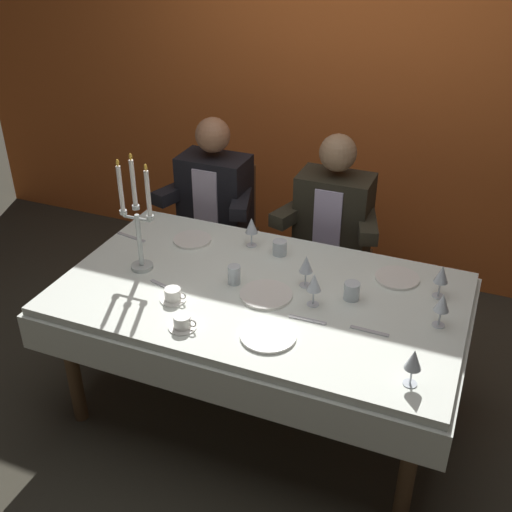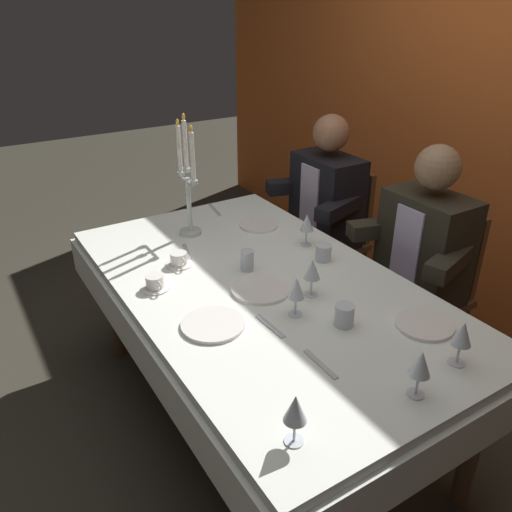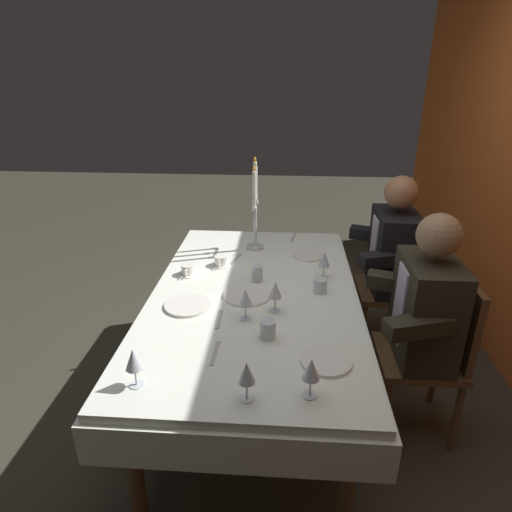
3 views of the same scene
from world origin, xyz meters
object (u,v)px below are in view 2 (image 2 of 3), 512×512
wine_glass_3 (296,289)px  wine_glass_5 (312,271)px  dining_table (262,307)px  dinner_plate_2 (213,324)px  dinner_plate_1 (261,289)px  water_tumbler_0 (344,315)px  candelabra (188,187)px  wine_glass_2 (307,223)px  water_tumbler_1 (247,260)px  dinner_plate_0 (424,324)px  coffee_cup_0 (179,260)px  dinner_plate_3 (259,225)px  wine_glass_0 (295,410)px  coffee_cup_1 (155,283)px  wine_glass_1 (421,365)px  seated_diner_1 (426,246)px  wine_glass_4 (462,335)px  seated_diner_0 (327,199)px  water_tumbler_2 (323,253)px

wine_glass_3 → wine_glass_5: 0.16m
dining_table → dinner_plate_2: 0.39m
dinner_plate_1 → water_tumbler_0: size_ratio=2.93×
candelabra → wine_glass_3: candelabra is taller
wine_glass_2 → candelabra: bearing=-134.6°
water_tumbler_1 → water_tumbler_0: bearing=8.6°
dinner_plate_0 → wine_glass_5: (-0.40, -0.22, 0.11)m
dinner_plate_1 → coffee_cup_0: (-0.38, -0.20, 0.02)m
dinner_plate_3 → wine_glass_0: 1.48m
coffee_cup_1 → water_tumbler_1: bearing=81.5°
dining_table → candelabra: candelabra is taller
wine_glass_1 → wine_glass_3: bearing=-174.2°
water_tumbler_0 → seated_diner_1: bearing=111.5°
seated_diner_1 → wine_glass_4: bearing=-42.1°
dining_table → coffee_cup_0: (-0.34, -0.23, 0.15)m
wine_glass_2 → water_tumbler_0: wine_glass_2 is taller
dinner_plate_2 → wine_glass_4: bearing=43.5°
dinner_plate_3 → dinner_plate_0: bearing=1.7°
dinner_plate_1 → wine_glass_3: (0.22, 0.02, 0.11)m
wine_glass_5 → coffee_cup_1: wine_glass_5 is taller
wine_glass_5 → seated_diner_0: (-0.84, 0.77, -0.12)m
water_tumbler_0 → wine_glass_1: bearing=-8.1°
dinner_plate_3 → coffee_cup_1: size_ratio=1.56×
seated_diner_0 → dining_table: bearing=-53.4°
wine_glass_4 → seated_diner_0: 1.58m
wine_glass_4 → wine_glass_5: same height
dinner_plate_0 → dinner_plate_1: 0.66m
seated_diner_0 → wine_glass_3: bearing=-44.3°
dinner_plate_1 → wine_glass_5: (0.14, 0.15, 0.11)m
dinner_plate_1 → dinner_plate_3: size_ratio=1.21×
dining_table → water_tumbler_1: water_tumbler_1 is taller
water_tumbler_0 → wine_glass_4: bearing=25.1°
seated_diner_0 → seated_diner_1: size_ratio=1.00×
wine_glass_0 → water_tumbler_2: wine_glass_0 is taller
dinner_plate_2 → dinner_plate_3: bearing=137.4°
wine_glass_3 → candelabra: bearing=-178.8°
water_tumbler_0 → seated_diner_0: 1.34m
wine_glass_1 → seated_diner_1: (-0.72, 0.85, -0.12)m
water_tumbler_2 → coffee_cup_1: (-0.17, -0.76, -0.01)m
dining_table → dinner_plate_0: size_ratio=9.00×
wine_glass_5 → water_tumbler_2: (-0.22, 0.24, -0.08)m
coffee_cup_0 → seated_diner_0: 1.16m
wine_glass_3 → water_tumbler_0: size_ratio=1.94×
water_tumbler_2 → seated_diner_1: size_ratio=0.06×
candelabra → coffee_cup_1: bearing=-40.6°
dinner_plate_1 → water_tumbler_0: (0.37, 0.13, 0.04)m
dinner_plate_0 → coffee_cup_0: 1.09m
wine_glass_5 → water_tumbler_2: bearing=132.9°
dinner_plate_2 → water_tumbler_0: (0.25, 0.42, 0.04)m
seated_diner_0 → dinner_plate_0: bearing=-23.6°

